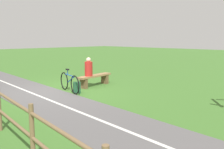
{
  "coord_description": "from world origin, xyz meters",
  "views": [
    {
      "loc": [
        5.22,
        8.37,
        2.11
      ],
      "look_at": [
        -0.99,
        2.13,
        0.79
      ],
      "focal_mm": 38.94,
      "sensor_mm": 36.0,
      "label": 1
    }
  ],
  "objects_px": {
    "bench": "(95,78)",
    "backpack": "(77,88)",
    "bicycle": "(69,82)",
    "person_seated": "(89,68)"
  },
  "relations": [
    {
      "from": "person_seated",
      "to": "bicycle",
      "type": "xyz_separation_m",
      "value": [
        1.13,
        0.17,
        -0.46
      ]
    },
    {
      "from": "bench",
      "to": "backpack",
      "type": "relative_size",
      "value": 4.37
    },
    {
      "from": "bicycle",
      "to": "person_seated",
      "type": "bearing_deg",
      "value": 109.56
    },
    {
      "from": "backpack",
      "to": "bicycle",
      "type": "bearing_deg",
      "value": -80.24
    },
    {
      "from": "bench",
      "to": "backpack",
      "type": "bearing_deg",
      "value": 15.18
    },
    {
      "from": "bench",
      "to": "person_seated",
      "type": "relative_size",
      "value": 2.39
    },
    {
      "from": "person_seated",
      "to": "bicycle",
      "type": "bearing_deg",
      "value": 0.59
    },
    {
      "from": "bench",
      "to": "person_seated",
      "type": "xyz_separation_m",
      "value": [
        0.39,
        0.05,
        0.5
      ]
    },
    {
      "from": "bench",
      "to": "bicycle",
      "type": "height_order",
      "value": "bicycle"
    },
    {
      "from": "backpack",
      "to": "bench",
      "type": "bearing_deg",
      "value": -157.05
    }
  ]
}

